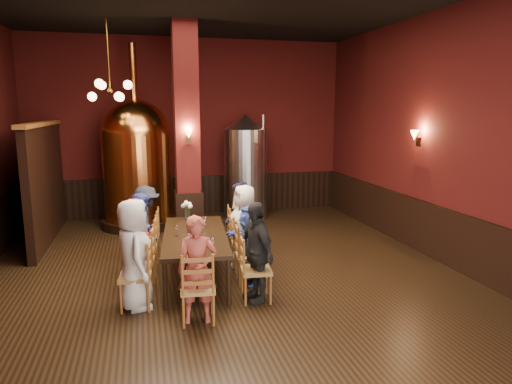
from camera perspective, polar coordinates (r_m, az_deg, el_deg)
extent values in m
plane|color=black|center=(7.53, -3.72, -11.03)|extent=(10.00, 10.00, 0.00)
cube|color=#430F0E|center=(11.98, -8.25, 7.91)|extent=(8.00, 0.02, 4.50)
cube|color=#430F0E|center=(2.33, 18.61, -2.58)|extent=(8.00, 0.02, 4.50)
cube|color=#430F0E|center=(8.68, 23.19, 6.27)|extent=(0.02, 10.00, 4.50)
cube|color=black|center=(8.93, 22.18, -4.97)|extent=(0.08, 9.90, 1.00)
cube|color=black|center=(12.14, -8.01, -0.37)|extent=(7.90, 0.08, 1.00)
cube|color=#430F0E|center=(9.76, -8.65, 7.36)|extent=(0.58, 0.58, 4.50)
cube|color=black|center=(10.41, -24.81, 0.88)|extent=(0.22, 3.50, 2.40)
cube|color=black|center=(7.47, -7.64, -5.45)|extent=(1.23, 2.49, 0.06)
cylinder|color=black|center=(6.52, -11.30, -11.45)|extent=(0.07, 0.07, 0.69)
cylinder|color=black|center=(6.53, -3.42, -11.22)|extent=(0.07, 0.07, 0.69)
cylinder|color=black|center=(8.68, -10.64, -5.87)|extent=(0.07, 0.07, 0.69)
cylinder|color=black|center=(8.69, -4.80, -5.70)|extent=(0.07, 0.07, 0.69)
imported|color=silver|center=(6.54, -15.00, -7.55)|extent=(0.60, 0.82, 1.55)
imported|color=#B3201E|center=(7.20, -14.41, -6.37)|extent=(0.48, 0.60, 1.43)
imported|color=navy|center=(7.83, -13.93, -5.12)|extent=(0.48, 0.73, 1.39)
imported|color=black|center=(8.48, -13.53, -3.90)|extent=(0.71, 0.99, 1.39)
imported|color=black|center=(6.58, 0.02, -7.48)|extent=(0.55, 0.92, 1.46)
imported|color=#3952AC|center=(7.24, -0.79, -6.54)|extent=(0.61, 1.24, 1.28)
imported|color=white|center=(7.84, -1.45, -4.45)|extent=(0.61, 0.80, 1.48)
imported|color=black|center=(8.49, -2.01, -3.50)|extent=(0.41, 0.72, 1.42)
imported|color=#A04135|center=(6.00, -7.35, -9.61)|extent=(0.55, 0.40, 1.41)
cylinder|color=black|center=(11.21, -14.28, -3.60)|extent=(1.77, 1.77, 0.20)
cylinder|color=#CC6F2F|center=(11.00, -14.53, 1.87)|extent=(1.68, 1.68, 1.97)
sphere|color=#CC6F2F|center=(10.90, -14.76, 6.98)|extent=(1.57, 1.57, 1.57)
cylinder|color=#CC6F2F|center=(10.92, -15.11, 14.20)|extent=(0.16, 0.16, 1.28)
cylinder|color=#B2B2B7|center=(11.46, -1.32, 2.24)|extent=(1.31, 1.31, 2.25)
cone|color=#B2B2B7|center=(11.35, -1.35, 8.77)|extent=(1.08, 1.08, 0.36)
cylinder|color=#B2B2B7|center=(11.17, 0.89, 3.19)|extent=(0.07, 0.07, 2.52)
cylinder|color=white|center=(8.41, -8.56, -2.82)|extent=(0.10, 0.10, 0.19)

